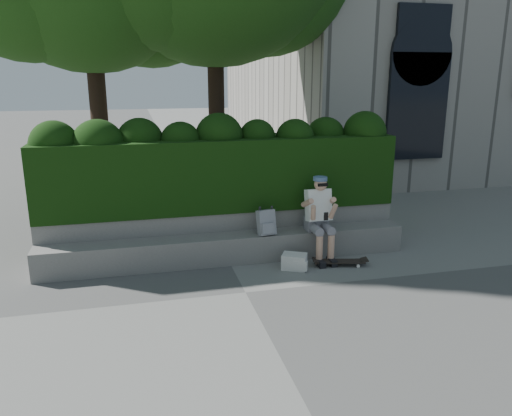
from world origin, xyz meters
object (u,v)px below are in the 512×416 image
object	(u,v)px
backpack_ground	(294,262)
skateboard	(340,262)
backpack_plaid	(266,222)
person	(319,214)

from	to	relation	value
backpack_ground	skateboard	bearing A→B (deg)	24.41
skateboard	backpack_ground	world-z (taller)	backpack_ground
backpack_ground	backpack_plaid	bearing A→B (deg)	154.24
backpack_plaid	person	bearing A→B (deg)	-16.13
skateboard	backpack_plaid	xyz separation A→B (m)	(-1.09, 0.52, 0.59)
person	skateboard	world-z (taller)	person
person	backpack_plaid	xyz separation A→B (m)	(-0.88, 0.08, -0.10)
skateboard	backpack_ground	size ratio (longest dim) A/B	2.16
skateboard	backpack_ground	xyz separation A→B (m)	(-0.76, 0.05, 0.05)
person	backpack_plaid	size ratio (longest dim) A/B	3.37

